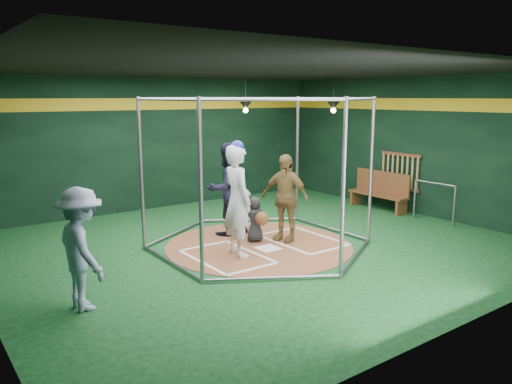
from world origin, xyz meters
TOP-DOWN VIEW (x-y plane):
  - room_shell at (0.00, 0.01)m, footprint 10.10×9.10m
  - clay_disc at (0.00, 0.00)m, footprint 3.80×3.80m
  - home_plate at (0.00, -0.30)m, footprint 0.43×0.43m
  - batter_box_left at (-0.95, -0.25)m, footprint 1.17×1.77m
  - batter_box_right at (0.95, -0.25)m, footprint 1.17×1.77m
  - batting_cage at (-0.00, -0.00)m, footprint 4.05×4.67m
  - bat_rack at (4.93, 0.40)m, footprint 0.07×1.25m
  - pendant_lamp_near at (2.20, 3.60)m, footprint 0.34×0.34m
  - pendant_lamp_far at (4.00, 2.00)m, footprint 0.34×0.34m
  - batter_figure at (-0.70, -0.27)m, footprint 0.61×0.84m
  - visitor_leopard at (0.65, -0.04)m, footprint 0.82×1.16m
  - catcher_figure at (0.10, 0.24)m, footprint 0.52×0.59m
  - umpire at (-0.05, 1.09)m, footprint 0.98×0.76m
  - bystander_blue at (-3.83, -0.98)m, footprint 0.72×1.18m
  - dugout_bench at (4.63, 0.79)m, footprint 0.41×1.76m
  - steel_railing at (4.55, -0.93)m, footprint 0.05×1.14m

SIDE VIEW (x-z plane):
  - clay_disc at x=0.00m, z-range 0.00..0.01m
  - batter_box_left at x=-0.95m, z-range 0.01..0.02m
  - batter_box_right at x=0.95m, z-range 0.01..0.02m
  - home_plate at x=0.00m, z-range 0.01..0.02m
  - catcher_figure at x=0.10m, z-range 0.02..0.97m
  - dugout_bench at x=4.63m, z-range 0.01..1.04m
  - steel_railing at x=4.55m, z-range 0.17..1.15m
  - bystander_blue at x=-3.83m, z-range 0.00..1.77m
  - visitor_leopard at x=0.65m, z-range 0.01..1.84m
  - umpire at x=-0.05m, z-range 0.01..2.02m
  - bat_rack at x=4.93m, z-range 0.56..1.54m
  - batter_figure at x=-0.70m, z-range 0.00..2.19m
  - batting_cage at x=0.00m, z-range 0.00..3.00m
  - room_shell at x=0.00m, z-range -0.01..3.52m
  - pendant_lamp_near at x=2.20m, z-range 2.29..3.19m
  - pendant_lamp_far at x=4.00m, z-range 2.29..3.19m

